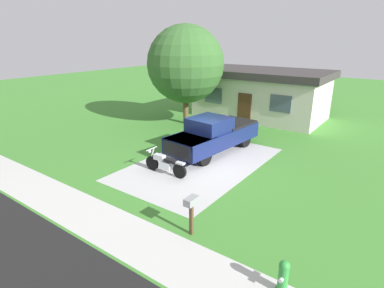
{
  "coord_description": "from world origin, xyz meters",
  "views": [
    {
      "loc": [
        7.75,
        -11.38,
        5.74
      ],
      "look_at": [
        -0.46,
        -0.03,
        0.9
      ],
      "focal_mm": 29.06,
      "sensor_mm": 36.0,
      "label": 1
    }
  ],
  "objects_px": {
    "motorcycle": "(165,164)",
    "fire_hydrant": "(283,277)",
    "shade_tree": "(186,64)",
    "pickup_truck": "(215,134)",
    "neighbor_house": "(260,93)",
    "mailbox": "(191,206)"
  },
  "relations": [
    {
      "from": "motorcycle",
      "to": "mailbox",
      "type": "xyz_separation_m",
      "value": [
        3.55,
        -2.93,
        0.51
      ]
    },
    {
      "from": "motorcycle",
      "to": "pickup_truck",
      "type": "xyz_separation_m",
      "value": [
        0.21,
        3.74,
        0.48
      ]
    },
    {
      "from": "motorcycle",
      "to": "neighbor_house",
      "type": "distance_m",
      "value": 12.31
    },
    {
      "from": "motorcycle",
      "to": "fire_hydrant",
      "type": "height_order",
      "value": "motorcycle"
    },
    {
      "from": "mailbox",
      "to": "neighbor_house",
      "type": "distance_m",
      "value": 15.83
    },
    {
      "from": "pickup_truck",
      "to": "fire_hydrant",
      "type": "relative_size",
      "value": 6.65
    },
    {
      "from": "neighbor_house",
      "to": "shade_tree",
      "type": "bearing_deg",
      "value": -124.43
    },
    {
      "from": "motorcycle",
      "to": "neighbor_house",
      "type": "xyz_separation_m",
      "value": [
        -1.08,
        12.19,
        1.32
      ]
    },
    {
      "from": "motorcycle",
      "to": "shade_tree",
      "type": "relative_size",
      "value": 0.34
    },
    {
      "from": "neighbor_house",
      "to": "fire_hydrant",
      "type": "bearing_deg",
      "value": -63.83
    },
    {
      "from": "motorcycle",
      "to": "fire_hydrant",
      "type": "distance_m",
      "value": 7.51
    },
    {
      "from": "motorcycle",
      "to": "fire_hydrant",
      "type": "relative_size",
      "value": 2.54
    },
    {
      "from": "fire_hydrant",
      "to": "mailbox",
      "type": "height_order",
      "value": "mailbox"
    },
    {
      "from": "pickup_truck",
      "to": "motorcycle",
      "type": "bearing_deg",
      "value": -93.15
    },
    {
      "from": "pickup_truck",
      "to": "fire_hydrant",
      "type": "height_order",
      "value": "pickup_truck"
    },
    {
      "from": "shade_tree",
      "to": "pickup_truck",
      "type": "bearing_deg",
      "value": -38.22
    },
    {
      "from": "pickup_truck",
      "to": "neighbor_house",
      "type": "xyz_separation_m",
      "value": [
        -1.29,
        8.45,
        0.84
      ]
    },
    {
      "from": "mailbox",
      "to": "shade_tree",
      "type": "distance_m",
      "value": 13.35
    },
    {
      "from": "mailbox",
      "to": "motorcycle",
      "type": "bearing_deg",
      "value": 140.49
    },
    {
      "from": "pickup_truck",
      "to": "neighbor_house",
      "type": "bearing_deg",
      "value": 98.66
    },
    {
      "from": "mailbox",
      "to": "pickup_truck",
      "type": "bearing_deg",
      "value": 116.63
    },
    {
      "from": "shade_tree",
      "to": "motorcycle",
      "type": "bearing_deg",
      "value": -59.18
    }
  ]
}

